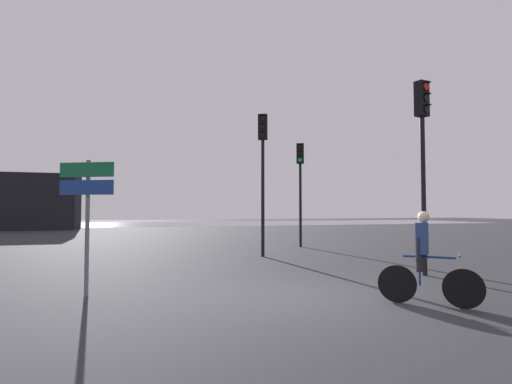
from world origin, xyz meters
TOP-DOWN VIEW (x-y plane):
  - ground_plane at (0.00, 0.00)m, footprint 120.00×120.00m
  - water_strip at (0.00, 39.91)m, footprint 80.00×16.00m
  - distant_building at (-13.48, 29.91)m, footprint 11.18×4.00m
  - traffic_light_far_right at (3.88, 9.44)m, footprint 0.39×0.41m
  - traffic_light_near_right at (3.86, 1.44)m, footprint 0.37×0.39m
  - traffic_light_center at (1.17, 6.43)m, footprint 0.39×0.41m
  - direction_sign_post at (-3.99, 1.23)m, footprint 1.01×0.49m
  - cyclist at (1.72, -1.15)m, footprint 1.31×1.16m

SIDE VIEW (x-z plane):
  - ground_plane at x=0.00m, z-range 0.00..0.00m
  - water_strip at x=0.00m, z-range 0.00..0.01m
  - cyclist at x=1.72m, z-range 0.01..1.63m
  - direction_sign_post at x=-3.99m, z-range 0.49..3.09m
  - distant_building at x=-13.48m, z-range 0.00..4.57m
  - traffic_light_far_right at x=3.88m, z-range 0.89..5.49m
  - traffic_light_near_right at x=3.86m, z-range 0.93..5.85m
  - traffic_light_center at x=1.17m, z-range 0.95..5.98m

